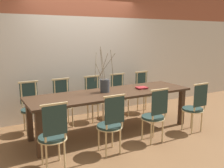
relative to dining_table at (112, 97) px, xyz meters
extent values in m
plane|color=brown|center=(0.00, 0.00, -0.66)|extent=(16.00, 16.00, 0.00)
cube|color=beige|center=(0.00, 1.26, 0.41)|extent=(12.00, 0.06, 2.14)
cube|color=#422B1C|center=(0.00, 0.00, 0.07)|extent=(3.00, 0.87, 0.04)
cube|color=#422B1C|center=(-1.40, -0.33, -0.31)|extent=(0.09, 0.09, 0.71)
cube|color=#422B1C|center=(1.40, -0.33, -0.31)|extent=(0.09, 0.09, 0.71)
cube|color=#422B1C|center=(-1.40, 0.33, -0.31)|extent=(0.09, 0.09, 0.71)
cube|color=#422B1C|center=(1.40, 0.33, -0.31)|extent=(0.09, 0.09, 0.71)
cylinder|color=#233833|center=(-1.31, -0.70, -0.24)|extent=(0.37, 0.37, 0.04)
cylinder|color=tan|center=(-1.31, -0.70, -0.26)|extent=(0.39, 0.39, 0.01)
cylinder|color=tan|center=(-1.43, -0.58, -0.46)|extent=(0.03, 0.03, 0.41)
cylinder|color=tan|center=(-1.19, -0.58, -0.46)|extent=(0.03, 0.03, 0.41)
cylinder|color=tan|center=(-1.43, -0.82, -0.46)|extent=(0.03, 0.03, 0.41)
cylinder|color=tan|center=(-1.19, -0.82, -0.46)|extent=(0.03, 0.03, 0.41)
cylinder|color=tan|center=(-1.43, -0.85, 0.02)|extent=(0.03, 0.03, 0.49)
cylinder|color=tan|center=(-1.18, -0.85, 0.02)|extent=(0.03, 0.03, 0.49)
cube|color=#233833|center=(-1.31, -0.86, 0.05)|extent=(0.31, 0.02, 0.39)
cube|color=tan|center=(-1.31, -0.85, 0.25)|extent=(0.35, 0.03, 0.03)
cylinder|color=#233833|center=(-0.44, -0.70, -0.24)|extent=(0.37, 0.37, 0.04)
cylinder|color=tan|center=(-0.44, -0.70, -0.26)|extent=(0.39, 0.39, 0.01)
cylinder|color=tan|center=(-0.56, -0.58, -0.46)|extent=(0.03, 0.03, 0.41)
cylinder|color=tan|center=(-0.32, -0.58, -0.46)|extent=(0.03, 0.03, 0.41)
cylinder|color=tan|center=(-0.56, -0.82, -0.46)|extent=(0.03, 0.03, 0.41)
cylinder|color=tan|center=(-0.32, -0.82, -0.46)|extent=(0.03, 0.03, 0.41)
cylinder|color=tan|center=(-0.57, -0.85, 0.02)|extent=(0.03, 0.03, 0.49)
cylinder|color=tan|center=(-0.31, -0.85, 0.02)|extent=(0.03, 0.03, 0.49)
cube|color=#233833|center=(-0.44, -0.86, 0.05)|extent=(0.31, 0.02, 0.39)
cube|color=tan|center=(-0.44, -0.85, 0.25)|extent=(0.35, 0.03, 0.03)
cylinder|color=#233833|center=(0.38, -0.70, -0.24)|extent=(0.37, 0.37, 0.04)
cylinder|color=tan|center=(0.38, -0.70, -0.26)|extent=(0.39, 0.39, 0.01)
cylinder|color=tan|center=(0.26, -0.58, -0.46)|extent=(0.03, 0.03, 0.41)
cylinder|color=tan|center=(0.50, -0.58, -0.46)|extent=(0.03, 0.03, 0.41)
cylinder|color=tan|center=(0.26, -0.82, -0.46)|extent=(0.03, 0.03, 0.41)
cylinder|color=tan|center=(0.50, -0.82, -0.46)|extent=(0.03, 0.03, 0.41)
cylinder|color=tan|center=(0.25, -0.85, 0.02)|extent=(0.03, 0.03, 0.49)
cylinder|color=tan|center=(0.51, -0.85, 0.02)|extent=(0.03, 0.03, 0.49)
cube|color=#233833|center=(0.38, -0.86, 0.05)|extent=(0.31, 0.02, 0.39)
cube|color=tan|center=(0.38, -0.85, 0.25)|extent=(0.35, 0.03, 0.03)
cylinder|color=#233833|center=(1.31, -0.70, -0.24)|extent=(0.37, 0.37, 0.04)
cylinder|color=tan|center=(1.31, -0.70, -0.26)|extent=(0.39, 0.39, 0.01)
cylinder|color=tan|center=(1.19, -0.58, -0.46)|extent=(0.03, 0.03, 0.41)
cylinder|color=tan|center=(1.43, -0.58, -0.46)|extent=(0.03, 0.03, 0.41)
cylinder|color=tan|center=(1.19, -0.82, -0.46)|extent=(0.03, 0.03, 0.41)
cylinder|color=tan|center=(1.43, -0.82, -0.46)|extent=(0.03, 0.03, 0.41)
cylinder|color=tan|center=(1.18, -0.85, 0.02)|extent=(0.03, 0.03, 0.49)
cylinder|color=tan|center=(1.44, -0.85, 0.02)|extent=(0.03, 0.03, 0.49)
cube|color=#233833|center=(1.31, -0.86, 0.05)|extent=(0.31, 0.02, 0.39)
cube|color=tan|center=(1.31, -0.85, 0.25)|extent=(0.35, 0.03, 0.03)
cylinder|color=#233833|center=(-1.28, 0.70, -0.24)|extent=(0.37, 0.37, 0.04)
cylinder|color=tan|center=(-1.28, 0.70, -0.26)|extent=(0.39, 0.39, 0.01)
cylinder|color=tan|center=(-1.16, 0.58, -0.46)|extent=(0.03, 0.03, 0.41)
cylinder|color=tan|center=(-1.40, 0.58, -0.46)|extent=(0.03, 0.03, 0.41)
cylinder|color=tan|center=(-1.16, 0.82, -0.46)|extent=(0.03, 0.03, 0.41)
cylinder|color=tan|center=(-1.40, 0.82, -0.46)|extent=(0.03, 0.03, 0.41)
cylinder|color=tan|center=(-1.15, 0.85, 0.02)|extent=(0.03, 0.03, 0.49)
cylinder|color=tan|center=(-1.41, 0.85, 0.02)|extent=(0.03, 0.03, 0.49)
cube|color=#233833|center=(-1.28, 0.86, 0.05)|extent=(0.31, 0.02, 0.39)
cube|color=tan|center=(-1.28, 0.85, 0.25)|extent=(0.35, 0.03, 0.03)
cylinder|color=#233833|center=(-0.67, 0.70, -0.24)|extent=(0.37, 0.37, 0.04)
cylinder|color=tan|center=(-0.67, 0.70, -0.26)|extent=(0.39, 0.39, 0.01)
cylinder|color=tan|center=(-0.55, 0.58, -0.46)|extent=(0.03, 0.03, 0.41)
cylinder|color=tan|center=(-0.79, 0.58, -0.46)|extent=(0.03, 0.03, 0.41)
cylinder|color=tan|center=(-0.55, 0.82, -0.46)|extent=(0.03, 0.03, 0.41)
cylinder|color=tan|center=(-0.79, 0.82, -0.46)|extent=(0.03, 0.03, 0.41)
cylinder|color=tan|center=(-0.54, 0.85, 0.02)|extent=(0.03, 0.03, 0.49)
cylinder|color=tan|center=(-0.80, 0.85, 0.02)|extent=(0.03, 0.03, 0.49)
cube|color=#233833|center=(-0.67, 0.86, 0.05)|extent=(0.31, 0.02, 0.39)
cube|color=tan|center=(-0.67, 0.85, 0.25)|extent=(0.35, 0.03, 0.03)
cylinder|color=#233833|center=(0.00, 0.70, -0.24)|extent=(0.37, 0.37, 0.04)
cylinder|color=tan|center=(0.00, 0.70, -0.26)|extent=(0.39, 0.39, 0.01)
cylinder|color=tan|center=(0.12, 0.58, -0.46)|extent=(0.03, 0.03, 0.41)
cylinder|color=tan|center=(-0.12, 0.58, -0.46)|extent=(0.03, 0.03, 0.41)
cylinder|color=tan|center=(0.12, 0.82, -0.46)|extent=(0.03, 0.03, 0.41)
cylinder|color=tan|center=(-0.12, 0.82, -0.46)|extent=(0.03, 0.03, 0.41)
cylinder|color=tan|center=(0.13, 0.85, 0.02)|extent=(0.03, 0.03, 0.49)
cylinder|color=tan|center=(-0.13, 0.85, 0.02)|extent=(0.03, 0.03, 0.49)
cube|color=#233833|center=(0.00, 0.86, 0.05)|extent=(0.31, 0.02, 0.39)
cube|color=tan|center=(0.00, 0.85, 0.25)|extent=(0.35, 0.03, 0.03)
cylinder|color=#233833|center=(0.62, 0.70, -0.24)|extent=(0.37, 0.37, 0.04)
cylinder|color=tan|center=(0.62, 0.70, -0.26)|extent=(0.39, 0.39, 0.01)
cylinder|color=tan|center=(0.74, 0.58, -0.46)|extent=(0.03, 0.03, 0.41)
cylinder|color=tan|center=(0.50, 0.58, -0.46)|extent=(0.03, 0.03, 0.41)
cylinder|color=tan|center=(0.74, 0.82, -0.46)|extent=(0.03, 0.03, 0.41)
cylinder|color=tan|center=(0.50, 0.82, -0.46)|extent=(0.03, 0.03, 0.41)
cylinder|color=tan|center=(0.74, 0.85, 0.02)|extent=(0.03, 0.03, 0.49)
cylinder|color=tan|center=(0.49, 0.85, 0.02)|extent=(0.03, 0.03, 0.49)
cube|color=#233833|center=(0.62, 0.86, 0.05)|extent=(0.31, 0.02, 0.39)
cube|color=tan|center=(0.62, 0.85, 0.25)|extent=(0.35, 0.03, 0.03)
cylinder|color=#233833|center=(1.27, 0.70, -0.24)|extent=(0.37, 0.37, 0.04)
cylinder|color=tan|center=(1.27, 0.70, -0.26)|extent=(0.39, 0.39, 0.01)
cylinder|color=tan|center=(1.39, 0.58, -0.46)|extent=(0.03, 0.03, 0.41)
cylinder|color=tan|center=(1.15, 0.58, -0.46)|extent=(0.03, 0.03, 0.41)
cylinder|color=tan|center=(1.39, 0.82, -0.46)|extent=(0.03, 0.03, 0.41)
cylinder|color=tan|center=(1.15, 0.82, -0.46)|extent=(0.03, 0.03, 0.41)
cylinder|color=tan|center=(1.40, 0.85, 0.02)|extent=(0.03, 0.03, 0.49)
cylinder|color=tan|center=(1.14, 0.85, 0.02)|extent=(0.03, 0.03, 0.49)
cube|color=#233833|center=(1.27, 0.86, 0.05)|extent=(0.31, 0.02, 0.39)
cube|color=tan|center=(1.27, 0.85, 0.25)|extent=(0.35, 0.03, 0.03)
cylinder|color=#33383D|center=(-0.10, 0.08, 0.20)|extent=(0.17, 0.17, 0.23)
cylinder|color=brown|center=(0.00, 0.21, 0.55)|extent=(0.26, 0.21, 0.46)
cylinder|color=brown|center=(-0.09, 0.16, 0.55)|extent=(0.16, 0.04, 0.46)
cylinder|color=brown|center=(-0.15, 0.06, 0.61)|extent=(0.04, 0.11, 0.58)
cylinder|color=brown|center=(-0.24, 0.16, 0.55)|extent=(0.18, 0.29, 0.47)
cylinder|color=brown|center=(-0.16, 0.08, 0.58)|extent=(0.01, 0.12, 0.53)
cylinder|color=brown|center=(-0.22, 0.07, 0.46)|extent=(0.04, 0.24, 0.30)
cylinder|color=brown|center=(0.00, 0.00, 0.58)|extent=(0.18, 0.20, 0.54)
cube|color=maroon|center=(0.65, -0.02, 0.10)|extent=(0.20, 0.17, 0.02)
cube|color=maroon|center=(0.64, -0.02, 0.11)|extent=(0.23, 0.20, 0.02)
camera|label=1|loc=(-2.14, -3.80, 1.10)|focal=40.00mm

